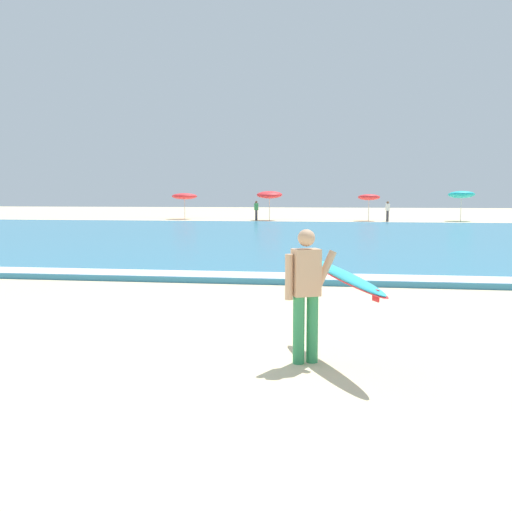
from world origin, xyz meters
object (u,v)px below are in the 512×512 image
Objects in this scene: beach_umbrella_0 at (185,196)px; beach_umbrella_1 at (269,195)px; beachgoer_near_row_left at (388,211)px; beachgoer_near_row_mid at (256,210)px; beach_umbrella_2 at (369,197)px; surfer_with_board at (322,284)px; beach_umbrella_3 at (461,195)px.

beach_umbrella_0 is 0.91× the size of beach_umbrella_1.
beach_umbrella_1 is at bearing 174.01° from beachgoer_near_row_left.
beachgoer_near_row_mid is (6.45, -1.93, -1.08)m from beach_umbrella_0.
beachgoer_near_row_mid is at bearing -146.94° from beach_umbrella_1.
beach_umbrella_0 is at bearing 175.88° from beach_umbrella_2.
beach_umbrella_0 is at bearing 107.65° from surfer_with_board.
beach_umbrella_1 is 15.17m from beach_umbrella_3.
beach_umbrella_1 is 1.12× the size of beach_umbrella_2.
beachgoer_near_row_mid is (-0.99, -0.64, -1.21)m from beach_umbrella_1.
beach_umbrella_1 is 1.69m from beachgoer_near_row_mid.
beach_umbrella_2 is (15.37, -1.11, -0.06)m from beach_umbrella_0.
beach_umbrella_0 is at bearing 179.04° from beach_umbrella_3.
beachgoer_near_row_mid is at bearing -16.70° from beach_umbrella_0.
beach_umbrella_2 is at bearing 139.89° from beachgoer_near_row_left.
surfer_with_board is 1.43× the size of beachgoer_near_row_left.
beach_umbrella_2 is 1.37× the size of beachgoer_near_row_mid.
beach_umbrella_1 is at bearing 33.06° from beachgoer_near_row_mid.
surfer_with_board is at bearing -82.23° from beach_umbrella_1.
beachgoer_near_row_left is 1.00× the size of beachgoer_near_row_mid.
beach_umbrella_3 reaches higher than beach_umbrella_1.
beach_umbrella_2 is at bearing -4.12° from beach_umbrella_0.
beachgoer_near_row_left is (4.03, 37.69, -0.18)m from surfer_with_board.
surfer_with_board is at bearing -80.64° from beachgoer_near_row_mid.
surfer_with_board is 41.94m from beach_umbrella_0.
beach_umbrella_2 reaches higher than beachgoer_near_row_mid.
beachgoer_near_row_mid is (-10.30, 0.33, 0.00)m from beachgoer_near_row_left.
surfer_with_board is at bearing -96.11° from beachgoer_near_row_left.
beachgoer_near_row_left is at bearing -7.71° from beach_umbrella_0.
beach_umbrella_0 is 16.94m from beachgoer_near_row_left.
beach_umbrella_0 is at bearing 163.30° from beachgoer_near_row_mid.
beach_umbrella_3 is (9.86, 39.57, 1.05)m from surfer_with_board.
beachgoer_near_row_left is at bearing -162.04° from beach_umbrella_3.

